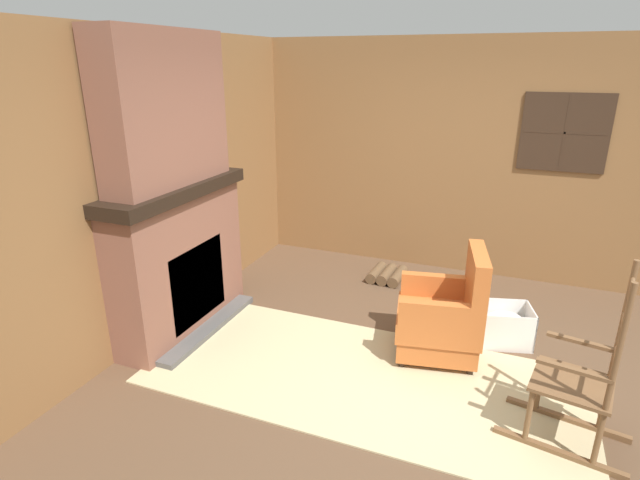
{
  "coord_description": "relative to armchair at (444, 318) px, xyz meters",
  "views": [
    {
      "loc": [
        0.57,
        -3.43,
        2.38
      ],
      "look_at": [
        -0.96,
        0.4,
        0.9
      ],
      "focal_mm": 28.0,
      "sensor_mm": 36.0,
      "label": 1
    }
  ],
  "objects": [
    {
      "name": "decorative_plate_on_mantel",
      "position": [
        -2.38,
        -0.45,
        1.16
      ],
      "size": [
        0.07,
        0.26,
        0.26
      ],
      "color": "gold",
      "rests_on": "fireplace_hearth"
    },
    {
      "name": "firewood_stack",
      "position": [
        -0.82,
        1.35,
        -0.29
      ],
      "size": [
        0.4,
        0.44,
        0.13
      ],
      "rotation": [
        0.0,
        0.0,
        -0.05
      ],
      "color": "brown",
      "rests_on": "ground"
    },
    {
      "name": "rocking_chair",
      "position": [
        0.96,
        -0.73,
        0.07
      ],
      "size": [
        0.86,
        0.56,
        1.26
      ],
      "rotation": [
        0.0,
        0.0,
        2.95
      ],
      "color": "brown",
      "rests_on": "ground"
    },
    {
      "name": "chimney_breast",
      "position": [
        -2.33,
        -0.4,
        1.66
      ],
      "size": [
        0.33,
        1.32,
        1.25
      ],
      "color": "brown",
      "rests_on": "fireplace_hearth"
    },
    {
      "name": "oil_lamp_vase",
      "position": [
        -2.36,
        -0.75,
        1.12
      ],
      "size": [
        0.11,
        0.11,
        0.24
      ],
      "color": "#99B29E",
      "rests_on": "fireplace_hearth"
    },
    {
      "name": "fireplace_hearth",
      "position": [
        -2.32,
        -0.4,
        0.34
      ],
      "size": [
        0.58,
        1.6,
        1.38
      ],
      "color": "brown",
      "rests_on": "ground"
    },
    {
      "name": "storage_case",
      "position": [
        -2.36,
        -0.12,
        1.1
      ],
      "size": [
        0.16,
        0.21,
        0.14
      ],
      "color": "gray",
      "rests_on": "fireplace_hearth"
    },
    {
      "name": "area_rug",
      "position": [
        -0.53,
        -0.56,
        -0.34
      ],
      "size": [
        3.4,
        1.52,
        0.01
      ],
      "color": "#C6B789",
      "rests_on": "ground"
    },
    {
      "name": "wood_panel_wall_left",
      "position": [
        -2.54,
        -0.4,
        0.97
      ],
      "size": [
        0.06,
        5.31,
        2.65
      ],
      "color": "olive",
      "rests_on": "ground"
    },
    {
      "name": "armchair",
      "position": [
        0.0,
        0.0,
        0.0
      ],
      "size": [
        0.78,
        0.75,
        0.96
      ],
      "rotation": [
        0.0,
        0.0,
        3.33
      ],
      "color": "#C6662D",
      "rests_on": "ground"
    },
    {
      "name": "wood_panel_wall_back",
      "position": [
        -0.13,
        1.98,
        0.98
      ],
      "size": [
        5.31,
        0.09,
        2.65
      ],
      "color": "olive",
      "rests_on": "ground"
    },
    {
      "name": "ground_plane",
      "position": [
        -0.16,
        -0.4,
        -0.35
      ],
      "size": [
        14.0,
        14.0,
        0.0
      ],
      "primitive_type": "plane",
      "color": "brown"
    },
    {
      "name": "laundry_basket",
      "position": [
        0.47,
        0.41,
        -0.18
      ],
      "size": [
        0.55,
        0.47,
        0.34
      ],
      "rotation": [
        0.0,
        0.0,
        0.26
      ],
      "color": "white",
      "rests_on": "ground"
    }
  ]
}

